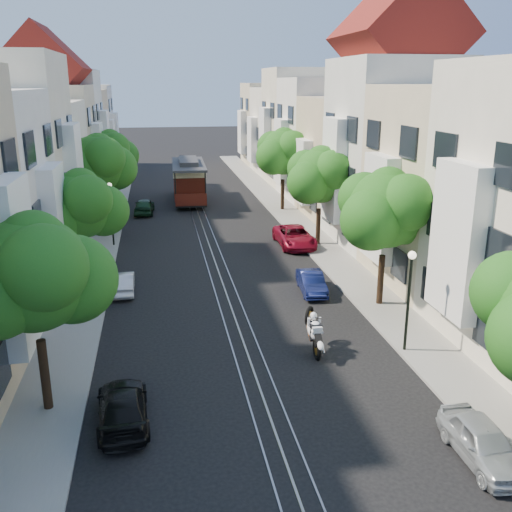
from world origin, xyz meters
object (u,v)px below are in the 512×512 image
lamp_east (410,286)px  parked_car_e_mid (312,282)px  tree_e_c (321,177)px  parked_car_w_near (123,407)px  tree_e_d (284,153)px  parked_car_e_far (295,236)px  tree_w_d (110,153)px  tree_e_b (387,211)px  sportbike_rider (314,330)px  cable_car (189,179)px  parked_car_e_near (483,442)px  tree_w_c (99,165)px  tree_w_b (81,207)px  tree_w_a (35,277)px  parked_car_w_far (144,206)px  lamp_west (111,205)px  parked_car_w_mid (123,283)px

lamp_east → parked_car_e_mid: (-1.90, 7.33, -2.30)m
tree_e_c → parked_car_w_near: 22.92m
tree_e_d → parked_car_e_far: bearing=-98.6°
parked_car_w_near → parked_car_e_mid: bearing=-134.4°
tree_w_d → parked_car_w_near: (2.44, -35.13, -4.03)m
tree_e_b → sportbike_rider: size_ratio=2.99×
sportbike_rider → parked_car_w_near: sportbike_rider is taller
cable_car → parked_car_e_near: size_ratio=2.67×
tree_w_d → sportbike_rider: (9.81, -31.33, -3.64)m
tree_w_c → tree_w_d: size_ratio=1.09×
lamp_east → parked_car_e_near: size_ratio=1.20×
lamp_east → parked_car_w_near: lamp_east is taller
tree_e_b → sportbike_rider: (-4.59, -4.33, -3.77)m
tree_e_d → tree_w_b: bearing=-130.3°
tree_e_d → parked_car_w_near: size_ratio=1.75×
tree_w_c → parked_car_w_near: bearing=-84.2°
tree_w_b → cable_car: tree_w_b is taller
tree_w_a → parked_car_w_near: 4.96m
parked_car_e_mid → parked_car_w_far: size_ratio=0.87×
parked_car_e_mid → parked_car_e_far: (1.20, 8.68, 0.12)m
tree_e_c → tree_e_d: 11.00m
tree_e_c → parked_car_w_far: size_ratio=1.71×
lamp_east → lamp_west: same height
parked_car_e_near → parked_car_e_far: size_ratio=0.73×
parked_car_w_far → cable_car: bearing=-127.1°
lamp_west → parked_car_e_near: bearing=-64.4°
parked_car_w_mid → parked_car_e_mid: bearing=169.0°
tree_e_c → tree_w_d: bearing=132.0°
tree_e_c → tree_w_c: size_ratio=0.92×
tree_w_d → cable_car: tree_w_d is taller
tree_e_c → parked_car_e_mid: 9.97m
tree_e_d → parked_car_e_near: (-1.66, -33.87, -4.28)m
cable_car → parked_car_w_mid: 23.87m
sportbike_rider → parked_car_e_near: 8.10m
parked_car_e_near → parked_car_e_far: parked_car_e_far is taller
lamp_east → cable_car: lamp_east is taller
parked_car_w_mid → tree_w_a: bearing=79.3°
tree_e_b → parked_car_e_near: (-1.66, -11.87, -4.14)m
parked_car_e_mid → parked_car_w_near: 13.88m
tree_e_d → tree_w_d: (-14.40, 5.00, -0.27)m
cable_car → parked_car_w_mid: cable_car is taller
parked_car_w_near → lamp_west: bearing=-89.1°
tree_w_d → sportbike_rider: size_ratio=2.92×
tree_e_c → lamp_east: 16.10m
parked_car_e_near → parked_car_w_mid: 19.26m
tree_e_c → parked_car_e_far: 4.27m
tree_w_b → tree_w_d: bearing=90.0°
sportbike_rider → parked_car_e_far: 15.64m
parked_car_e_near → parked_car_e_far: bearing=90.2°
tree_e_d → parked_car_e_near: 34.18m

